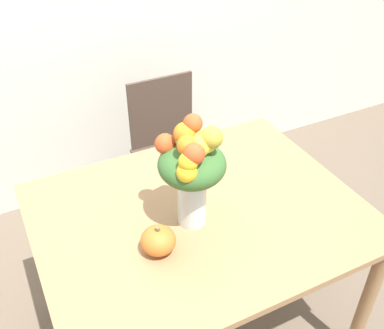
# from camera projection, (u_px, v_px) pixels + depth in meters

# --- Properties ---
(ground_plane) EXTENTS (12.00, 12.00, 0.00)m
(ground_plane) POSITION_uv_depth(u_px,v_px,m) (198.00, 326.00, 2.27)
(ground_plane) COLOR brown
(dining_table) EXTENTS (1.29, 1.01, 0.78)m
(dining_table) POSITION_uv_depth(u_px,v_px,m) (199.00, 229.00, 1.87)
(dining_table) COLOR #9E754C
(dining_table) RESTS_ON ground_plane
(flower_vase) EXTENTS (0.25, 0.25, 0.45)m
(flower_vase) POSITION_uv_depth(u_px,v_px,m) (192.00, 168.00, 1.61)
(flower_vase) COLOR silver
(flower_vase) RESTS_ON dining_table
(pumpkin) EXTENTS (0.13, 0.13, 0.12)m
(pumpkin) POSITION_uv_depth(u_px,v_px,m) (158.00, 240.00, 1.61)
(pumpkin) COLOR orange
(pumpkin) RESTS_ON dining_table
(dining_chair_near_window) EXTENTS (0.42, 0.42, 0.90)m
(dining_chair_near_window) POSITION_uv_depth(u_px,v_px,m) (171.00, 152.00, 2.67)
(dining_chair_near_window) COLOR #47382D
(dining_chair_near_window) RESTS_ON ground_plane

